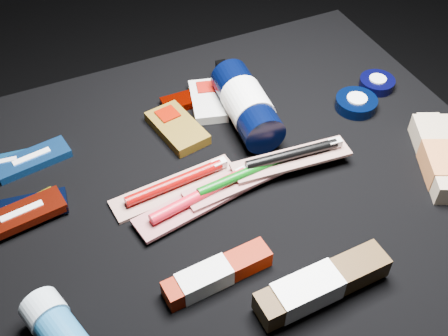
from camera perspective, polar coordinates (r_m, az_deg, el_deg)
name	(u,v)px	position (r m, az deg, el deg)	size (l,w,h in m)	color
ground	(220,305)	(1.27, -0.44, -13.72)	(3.00, 3.00, 0.00)	black
cloth_table	(219,252)	(1.11, -0.49, -8.51)	(0.98, 0.78, 0.40)	black
luna_bar_0	(33,160)	(1.03, -18.87, 0.81)	(0.13, 0.07, 0.02)	#164890
luna_bar_1	(1,164)	(1.04, -21.69, 0.35)	(0.11, 0.05, 0.01)	#1665B0
luna_bar_2	(28,208)	(0.95, -19.29, -3.83)	(0.13, 0.06, 0.02)	black
luna_bar_3	(25,212)	(0.94, -19.56, -4.27)	(0.12, 0.07, 0.01)	#B29C15
luna_bar_4	(23,214)	(0.94, -19.74, -4.46)	(0.14, 0.07, 0.02)	maroon
clif_bar_0	(176,126)	(1.04, -4.93, 4.23)	(0.09, 0.14, 0.02)	brown
clif_bar_1	(208,99)	(1.10, -1.67, 7.00)	(0.09, 0.13, 0.02)	beige
power_bar	(199,96)	(1.11, -2.52, 7.27)	(0.14, 0.04, 0.02)	#710900
lotion_bottle	(246,104)	(1.04, 2.29, 6.47)	(0.09, 0.25, 0.08)	black
cream_tin_upper	(377,83)	(1.18, 15.27, 8.34)	(0.07, 0.07, 0.02)	black
cream_tin_lower	(356,103)	(1.11, 13.27, 6.43)	(0.08, 0.08, 0.02)	black
bodywash_bottle	(442,158)	(1.03, 21.26, 0.92)	(0.13, 0.20, 0.04)	tan
deodorant_stick	(62,336)	(0.79, -16.09, -16.11)	(0.09, 0.14, 0.06)	#1C5C8D
toothbrush_pack_0	(176,185)	(0.94, -4.85, -1.69)	(0.22, 0.07, 0.02)	beige
toothbrush_pack_1	(201,197)	(0.91, -2.34, -2.98)	(0.23, 0.09, 0.03)	#A7A19B
toothbrush_pack_2	(242,177)	(0.93, 1.80, -0.94)	(0.20, 0.06, 0.02)	#B4ACA9
toothbrush_pack_3	(293,157)	(0.96, 7.04, 1.17)	(0.21, 0.07, 0.02)	#AEA9A2
toothpaste_carton_red	(213,276)	(0.82, -1.12, -10.87)	(0.17, 0.05, 0.03)	#7B1100
toothpaste_carton_green	(317,287)	(0.81, 9.45, -11.80)	(0.20, 0.05, 0.04)	#402A11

